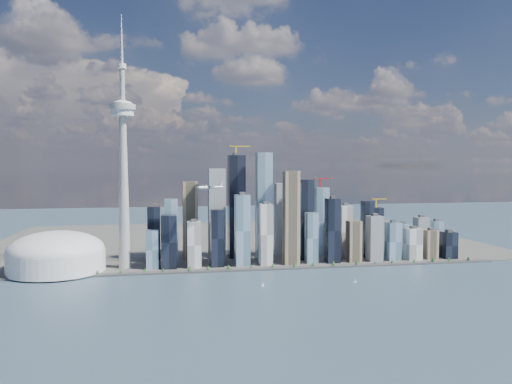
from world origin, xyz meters
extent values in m
plane|color=#304855|center=(0.00, 0.00, 0.00)|extent=(4000.00, 4000.00, 0.00)
cube|color=#383838|center=(0.00, 250.00, 2.00)|extent=(1100.00, 22.00, 4.00)
cube|color=#4C4C47|center=(0.00, 700.00, 1.50)|extent=(1400.00, 900.00, 3.00)
cylinder|color=#3F2D1E|center=(-476.67, 250.00, 5.20)|extent=(1.00, 1.00, 2.40)
cone|color=#194821|center=(-476.67, 250.00, 8.80)|extent=(7.20, 7.20, 8.00)
cylinder|color=#3F2D1E|center=(-390.00, 250.00, 5.20)|extent=(1.00, 1.00, 2.40)
cone|color=#194821|center=(-390.00, 250.00, 8.80)|extent=(7.20, 7.20, 8.00)
cylinder|color=#3F2D1E|center=(-303.33, 250.00, 5.20)|extent=(1.00, 1.00, 2.40)
cone|color=#194821|center=(-303.33, 250.00, 8.80)|extent=(7.20, 7.20, 8.00)
cylinder|color=#3F2D1E|center=(-216.67, 250.00, 5.20)|extent=(1.00, 1.00, 2.40)
cone|color=#194821|center=(-216.67, 250.00, 8.80)|extent=(7.20, 7.20, 8.00)
cylinder|color=#3F2D1E|center=(-130.00, 250.00, 5.20)|extent=(1.00, 1.00, 2.40)
cone|color=#194821|center=(-130.00, 250.00, 8.80)|extent=(7.20, 7.20, 8.00)
cylinder|color=#3F2D1E|center=(-43.33, 250.00, 5.20)|extent=(1.00, 1.00, 2.40)
cone|color=#194821|center=(-43.33, 250.00, 8.80)|extent=(7.20, 7.20, 8.00)
cylinder|color=#3F2D1E|center=(43.33, 250.00, 5.20)|extent=(1.00, 1.00, 2.40)
cone|color=#194821|center=(43.33, 250.00, 8.80)|extent=(7.20, 7.20, 8.00)
cylinder|color=#3F2D1E|center=(130.00, 250.00, 5.20)|extent=(1.00, 1.00, 2.40)
cone|color=#194821|center=(130.00, 250.00, 8.80)|extent=(7.20, 7.20, 8.00)
cylinder|color=#3F2D1E|center=(216.67, 250.00, 5.20)|extent=(1.00, 1.00, 2.40)
cone|color=#194821|center=(216.67, 250.00, 8.80)|extent=(7.20, 7.20, 8.00)
cylinder|color=#3F2D1E|center=(303.33, 250.00, 5.20)|extent=(1.00, 1.00, 2.40)
cone|color=#194821|center=(303.33, 250.00, 8.80)|extent=(7.20, 7.20, 8.00)
cylinder|color=#3F2D1E|center=(390.00, 250.00, 5.20)|extent=(1.00, 1.00, 2.40)
cone|color=#194821|center=(390.00, 250.00, 8.80)|extent=(7.20, 7.20, 8.00)
cylinder|color=#3F2D1E|center=(476.67, 250.00, 5.20)|extent=(1.00, 1.00, 2.40)
cone|color=#194821|center=(476.67, 250.00, 8.80)|extent=(7.20, 7.20, 8.00)
cube|color=black|center=(-200.00, 290.00, 61.71)|extent=(34.00, 34.00, 117.41)
cube|color=#698A9E|center=(-200.00, 340.00, 77.72)|extent=(30.00, 30.00, 149.43)
cube|color=silver|center=(-150.00, 290.00, 53.70)|extent=(30.00, 30.00, 101.40)
cube|color=tan|center=(-150.00, 395.00, 96.40)|extent=(36.00, 36.00, 186.79)
cube|color=slate|center=(-95.00, 340.00, 112.41)|extent=(38.00, 38.00, 218.81)
cube|color=black|center=(-95.00, 290.00, 67.04)|extent=(28.00, 28.00, 128.09)
cube|color=#698A9E|center=(-40.00, 290.00, 83.05)|extent=(32.00, 32.00, 160.11)
cube|color=black|center=(-40.00, 395.00, 128.42)|extent=(40.00, 40.00, 250.84)
cube|color=#698A9E|center=(15.00, 340.00, 131.09)|extent=(36.00, 36.00, 256.17)
cube|color=silver|center=(15.00, 290.00, 72.38)|extent=(28.00, 28.00, 138.76)
cube|color=tan|center=(70.00, 290.00, 109.74)|extent=(34.00, 34.00, 213.48)
cube|color=slate|center=(70.00, 395.00, 93.73)|extent=(30.00, 30.00, 181.46)
cube|color=black|center=(125.00, 340.00, 99.06)|extent=(32.00, 32.00, 192.13)
cube|color=#698A9E|center=(125.00, 290.00, 61.71)|extent=(26.00, 26.00, 117.41)
cube|color=black|center=(175.00, 290.00, 77.72)|extent=(30.00, 30.00, 149.43)
cube|color=#698A9E|center=(175.00, 395.00, 88.39)|extent=(34.00, 34.00, 170.78)
cube|color=silver|center=(225.00, 340.00, 67.04)|extent=(28.00, 28.00, 128.09)
cube|color=tan|center=(225.00, 290.00, 51.03)|extent=(30.00, 30.00, 96.06)
cube|color=slate|center=(275.00, 290.00, 56.37)|extent=(32.00, 32.00, 106.74)
cube|color=black|center=(275.00, 340.00, 72.38)|extent=(26.00, 26.00, 138.76)
cube|color=#698A9E|center=(325.00, 290.00, 48.36)|extent=(30.00, 30.00, 90.73)
cube|color=black|center=(325.00, 395.00, 61.71)|extent=(28.00, 28.00, 117.41)
cube|color=#698A9E|center=(375.00, 340.00, 43.03)|extent=(30.00, 30.00, 80.05)
cube|color=silver|center=(375.00, 290.00, 40.36)|extent=(34.00, 34.00, 74.72)
cube|color=tan|center=(420.00, 290.00, 37.69)|extent=(28.00, 28.00, 69.38)
cube|color=slate|center=(420.00, 340.00, 51.03)|extent=(30.00, 30.00, 96.06)
cube|color=black|center=(465.00, 290.00, 35.02)|extent=(32.00, 32.00, 64.04)
cube|color=#698A9E|center=(465.00, 340.00, 45.70)|extent=(26.00, 26.00, 85.39)
cube|color=black|center=(-240.00, 395.00, 67.04)|extent=(30.00, 30.00, 128.09)
cube|color=#698A9E|center=(-240.00, 290.00, 45.70)|extent=(26.00, 26.00, 85.39)
cube|color=yellow|center=(-40.00, 395.00, 264.84)|extent=(3.00, 3.00, 22.00)
cube|color=yellow|center=(-31.75, 395.00, 275.84)|extent=(55.00, 2.20, 2.20)
cube|color=#383838|center=(-56.50, 395.00, 277.84)|extent=(6.00, 4.00, 4.00)
cube|color=#A2171C|center=(175.00, 395.00, 184.78)|extent=(3.00, 3.00, 22.00)
cube|color=#A2171C|center=(182.20, 395.00, 195.78)|extent=(48.00, 2.20, 2.20)
cube|color=#383838|center=(160.60, 395.00, 197.78)|extent=(6.00, 4.00, 4.00)
cube|color=yellow|center=(325.00, 395.00, 131.41)|extent=(3.00, 3.00, 22.00)
cube|color=yellow|center=(331.75, 395.00, 142.41)|extent=(45.00, 2.20, 2.20)
cube|color=#383838|center=(311.50, 395.00, 144.41)|extent=(6.00, 4.00, 4.00)
cone|color=#989994|center=(-300.00, 310.00, 173.00)|extent=(26.00, 26.00, 340.00)
cylinder|color=white|center=(-300.00, 310.00, 343.00)|extent=(48.00, 48.00, 14.00)
cylinder|color=#989994|center=(-300.00, 310.00, 355.00)|extent=(56.00, 56.00, 12.00)
ellipsoid|color=white|center=(-300.00, 310.00, 363.00)|extent=(40.00, 40.00, 14.00)
cylinder|color=#989994|center=(-300.00, 310.00, 403.00)|extent=(11.00, 11.00, 80.00)
cylinder|color=white|center=(-300.00, 310.00, 443.00)|extent=(18.00, 18.00, 10.00)
cone|color=silver|center=(-300.00, 310.00, 501.00)|extent=(7.00, 7.00, 105.00)
cylinder|color=white|center=(-440.00, 300.00, 25.00)|extent=(200.00, 200.00, 44.00)
ellipsoid|color=white|center=(-440.00, 300.00, 47.00)|extent=(200.00, 200.00, 84.00)
cylinder|color=silver|center=(-117.88, 223.31, 183.25)|extent=(51.85, 25.31, 6.53)
cone|color=silver|center=(-143.58, 213.32, 183.25)|extent=(9.03, 8.68, 6.53)
cone|color=silver|center=(-91.23, 233.65, 183.25)|extent=(11.88, 9.79, 6.53)
cube|color=silver|center=(-119.78, 222.57, 186.72)|extent=(28.31, 56.25, 1.02)
cylinder|color=silver|center=(-115.72, 212.10, 185.08)|extent=(11.80, 7.49, 3.68)
cylinder|color=silver|center=(-123.85, 233.03, 185.08)|extent=(11.80, 7.49, 3.68)
cylinder|color=#3F3F3F|center=(-121.43, 209.88, 185.08)|extent=(3.24, 7.72, 8.17)
cylinder|color=#3F3F3F|center=(-129.56, 230.82, 185.08)|extent=(3.24, 7.72, 8.17)
cube|color=silver|center=(-94.09, 232.55, 189.78)|extent=(5.63, 2.83, 11.23)
cube|color=silver|center=(-94.09, 232.55, 195.50)|extent=(10.84, 18.76, 0.71)
cube|color=white|center=(-31.04, 101.21, 0.40)|extent=(6.19, 3.03, 0.79)
cylinder|color=#999999|center=(-31.04, 101.21, 4.95)|extent=(0.24, 0.24, 8.92)
cube|color=white|center=(151.96, 98.63, 0.41)|extent=(6.34, 3.56, 0.81)
cylinder|color=#999999|center=(151.96, 98.63, 5.06)|extent=(0.24, 0.24, 9.12)
camera|label=1|loc=(-208.21, -813.08, 227.81)|focal=35.00mm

